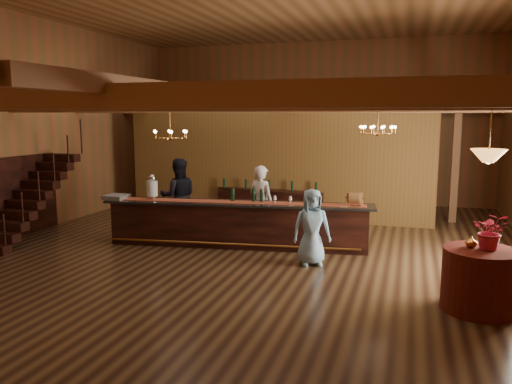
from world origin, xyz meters
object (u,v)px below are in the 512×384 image
(backbar_shelf, at_px, (269,205))
(floor_plant, at_px, (345,199))
(beverage_dispenser, at_px, (152,187))
(round_table, at_px, (480,280))
(tasting_bar, at_px, (237,224))
(chandelier_left, at_px, (170,134))
(staff_second, at_px, (179,196))
(guest, at_px, (312,227))
(raffle_drum, at_px, (355,198))
(chandelier_right, at_px, (378,129))
(pendant_lamp, at_px, (489,156))
(bartender, at_px, (261,203))

(backbar_shelf, distance_m, floor_plant, 2.19)
(beverage_dispenser, distance_m, round_table, 7.31)
(tasting_bar, distance_m, chandelier_left, 2.54)
(round_table, height_order, staff_second, staff_second)
(staff_second, bearing_deg, guest, 128.41)
(guest, bearing_deg, backbar_shelf, 93.78)
(raffle_drum, xyz_separation_m, guest, (-0.71, -1.20, -0.43))
(floor_plant, bearing_deg, chandelier_right, -67.61)
(raffle_drum, bearing_deg, tasting_bar, -173.55)
(pendant_lamp, relative_size, guest, 0.58)
(backbar_shelf, bearing_deg, guest, -53.22)
(chandelier_left, xyz_separation_m, bartender, (1.77, 1.16, -1.67))
(beverage_dispenser, xyz_separation_m, chandelier_right, (5.04, 1.39, 1.36))
(guest, bearing_deg, chandelier_left, 149.41)
(bartender, height_order, floor_plant, bartender)
(beverage_dispenser, bearing_deg, guest, -9.87)
(backbar_shelf, bearing_deg, round_table, -38.55)
(beverage_dispenser, height_order, pendant_lamp, pendant_lamp)
(chandelier_left, height_order, bartender, chandelier_left)
(staff_second, bearing_deg, backbar_shelf, -154.95)
(beverage_dispenser, height_order, chandelier_left, chandelier_left)
(tasting_bar, relative_size, raffle_drum, 18.33)
(backbar_shelf, bearing_deg, tasting_bar, -78.21)
(backbar_shelf, distance_m, chandelier_right, 4.26)
(round_table, xyz_separation_m, bartender, (-4.47, 3.20, 0.43))
(backbar_shelf, distance_m, chandelier_left, 4.32)
(floor_plant, bearing_deg, bartender, -119.88)
(pendant_lamp, xyz_separation_m, staff_second, (-6.69, 3.28, -1.44))
(pendant_lamp, bearing_deg, raffle_drum, 128.38)
(pendant_lamp, relative_size, staff_second, 0.47)
(tasting_bar, xyz_separation_m, backbar_shelf, (-0.11, 3.04, -0.08))
(beverage_dispenser, distance_m, backbar_shelf, 3.90)
(chandelier_left, distance_m, pendant_lamp, 6.57)
(raffle_drum, xyz_separation_m, pendant_lamp, (2.23, -2.81, 1.20))
(round_table, relative_size, floor_plant, 0.89)
(tasting_bar, relative_size, backbar_shelf, 1.99)
(chandelier_left, xyz_separation_m, staff_second, (-0.44, 1.24, -1.62))
(tasting_bar, xyz_separation_m, chandelier_left, (-1.40, -0.48, 2.06))
(raffle_drum, height_order, staff_second, staff_second)
(chandelier_right, relative_size, bartender, 0.44)
(round_table, xyz_separation_m, chandelier_left, (-6.25, 2.03, 2.10))
(tasting_bar, relative_size, staff_second, 3.24)
(floor_plant, bearing_deg, chandelier_left, -130.32)
(beverage_dispenser, xyz_separation_m, staff_second, (0.20, 0.98, -0.36))
(raffle_drum, relative_size, chandelier_right, 0.42)
(bartender, bearing_deg, pendant_lamp, 163.99)
(tasting_bar, bearing_deg, beverage_dispenser, 178.60)
(chandelier_right, bearing_deg, beverage_dispenser, -164.57)
(bartender, relative_size, floor_plant, 1.44)
(chandelier_left, height_order, chandelier_right, same)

